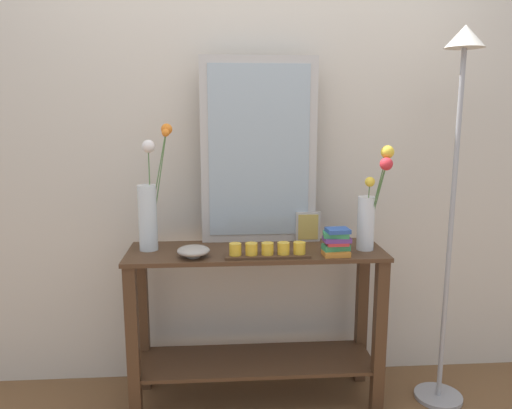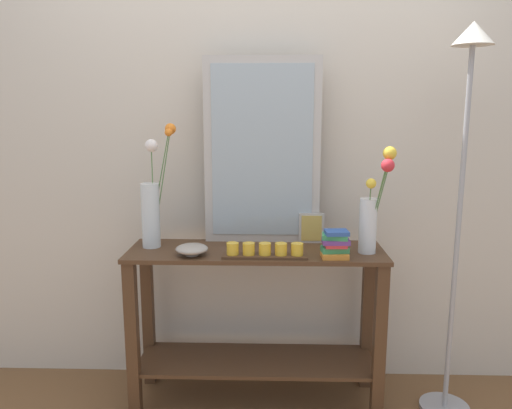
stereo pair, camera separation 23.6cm
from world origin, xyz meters
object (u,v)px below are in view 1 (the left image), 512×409
Objects in this scene: book_stack at (336,242)px; mirror_leaning at (259,151)px; tall_vase_left at (149,206)px; candle_tray at (267,251)px; console_table at (256,311)px; floor_lamp at (456,158)px; vase_right at (370,208)px; picture_frame_small at (308,227)px; decorative_bowl at (193,251)px.

mirror_leaning is at bearing 140.98° from book_stack.
tall_vase_left is 0.61m from candle_tray.
book_stack is at bearing -17.59° from console_table.
mirror_leaning is 0.50× the size of floor_lamp.
mirror_leaning is at bearing 12.25° from tall_vase_left.
tall_vase_left is 1.19× the size of vase_right.
console_table is 9.55× the size of book_stack.
book_stack is at bearing -174.25° from floor_lamp.
console_table is 2.05× the size of tall_vase_left.
console_table is at bearing -4.86° from tall_vase_left.
floor_lamp is at bearing -3.56° from console_table.
book_stack reaches higher than candle_tray.
vase_right reaches higher than picture_frame_small.
book_stack is (-0.18, -0.07, -0.14)m from vase_right.
vase_right is 0.46m from floor_lamp.
book_stack is (0.66, -0.01, 0.03)m from decorative_bowl.
mirror_leaning is 0.52m from candle_tray.
vase_right is at bearing 22.18° from book_stack.
floor_lamp reaches higher than decorative_bowl.
tall_vase_left is at bearing 175.14° from console_table.
candle_tray is 0.35m from picture_frame_small.
picture_frame_small is (0.28, 0.14, 0.39)m from console_table.
decorative_bowl is at bearing -140.88° from mirror_leaning.
candle_tray is at bearing -179.00° from book_stack.
console_table is 0.54m from book_stack.
picture_frame_small is 1.02× the size of decorative_bowl.
mirror_leaning is 2.36× the size of candle_tray.
decorative_bowl is at bearing 176.70° from candle_tray.
mirror_leaning is at bearing 174.91° from picture_frame_small.
picture_frame_small is at bearing 22.67° from decorative_bowl.
mirror_leaning is at bearing 93.69° from candle_tray.
book_stack reaches higher than console_table.
floor_lamp reaches higher than vase_right.
picture_frame_small is at bearing 109.35° from book_stack.
tall_vase_left is at bearing -167.75° from mirror_leaning.
book_stack is 0.69m from floor_lamp.
console_table is at bearing 109.99° from candle_tray.
tall_vase_left is 0.33× the size of floor_lamp.
floor_lamp is (1.45, -0.10, 0.23)m from tall_vase_left.
tall_vase_left is 0.32m from decorative_bowl.
candle_tray is (0.55, -0.17, -0.19)m from tall_vase_left.
mirror_leaning is 0.60m from decorative_bowl.
mirror_leaning is 0.60m from tall_vase_left.
decorative_bowl is (-0.34, 0.02, 0.00)m from candle_tray.
decorative_bowl is at bearing -34.28° from tall_vase_left.
console_table is 1.21m from floor_lamp.
vase_right reaches higher than candle_tray.
decorative_bowl is at bearing -157.33° from picture_frame_small.
floor_lamp is at bearing 5.75° from book_stack.
mirror_leaning is at bearing 166.57° from floor_lamp.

